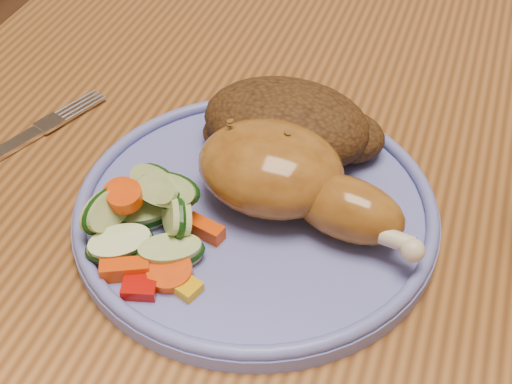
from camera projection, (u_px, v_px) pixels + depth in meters
The scene contains 8 objects.
dining_table at pixel (398, 277), 0.60m from camera, with size 0.90×1.40×0.75m.
chair_far at pixel (455, 63), 1.15m from camera, with size 0.42×0.42×0.91m.
plate at pixel (256, 213), 0.53m from camera, with size 0.27×0.27×0.01m, color #6169BB.
plate_rim at pixel (256, 202), 0.52m from camera, with size 0.27×0.27×0.01m, color #6169BB.
chicken_leg at pixel (289, 178), 0.51m from camera, with size 0.17×0.09×0.06m.
rice_pilaf at pixel (290, 126), 0.56m from camera, with size 0.14×0.10×0.06m.
vegetable_pile at pixel (148, 219), 0.49m from camera, with size 0.10×0.11×0.05m.
fork at pixel (6, 149), 0.59m from camera, with size 0.07×0.16×0.00m.
Camera 1 is at (0.01, -0.40, 1.13)m, focal length 50.00 mm.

